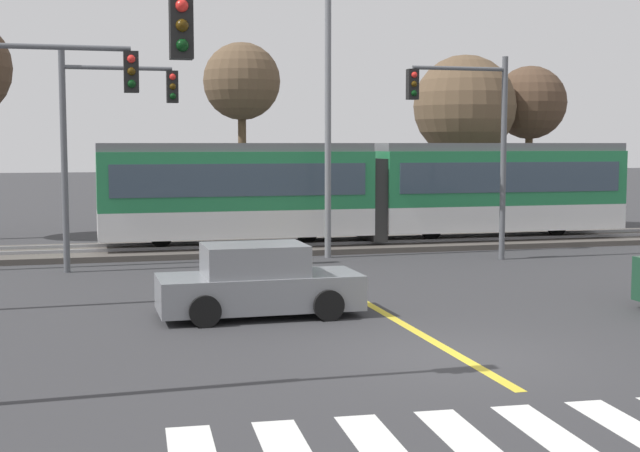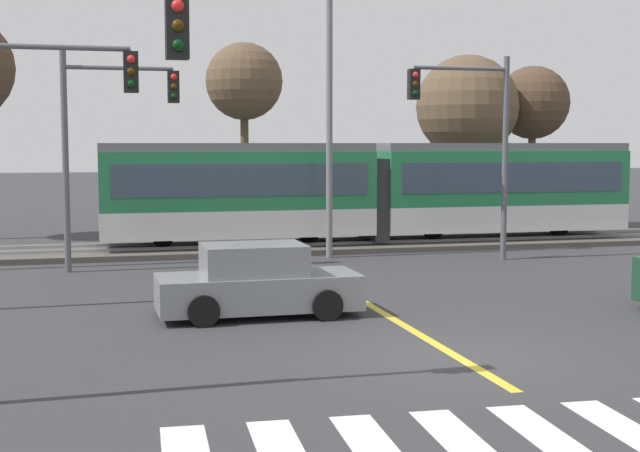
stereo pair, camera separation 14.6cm
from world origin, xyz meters
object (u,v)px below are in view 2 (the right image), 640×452
object	(u,v)px
sedan_crossing	(257,283)
bare_tree_far_east	(533,104)
bare_tree_east	(467,107)
traffic_light_near_left	(11,110)
traffic_light_mid_left	(11,123)
street_lamp_centre	(336,98)
traffic_light_far_left	(103,127)
bare_tree_west	(244,83)
light_rail_tram	(372,188)
traffic_light_far_right	(474,127)

from	to	relation	value
sedan_crossing	bare_tree_far_east	distance (m)	22.55
bare_tree_east	traffic_light_near_left	bearing A→B (deg)	-126.82
traffic_light_mid_left	street_lamp_centre	xyz separation A→B (m)	(9.05, 6.77, 0.96)
traffic_light_far_left	bare_tree_west	xyz separation A→B (m)	(5.47, 9.06, 1.91)
light_rail_tram	street_lamp_centre	distance (m)	4.36
light_rail_tram	bare_tree_far_east	distance (m)	10.55
traffic_light_far_left	traffic_light_far_right	size ratio (longest dim) A/B	1.00
traffic_light_mid_left	bare_tree_east	distance (m)	21.47
traffic_light_far_left	bare_tree_far_east	distance (m)	19.89
traffic_light_far_left	bare_tree_far_east	size ratio (longest dim) A/B	0.91
traffic_light_far_right	street_lamp_centre	distance (m)	4.37
light_rail_tram	bare_tree_far_east	world-z (taller)	bare_tree_far_east
traffic_light_far_left	bare_tree_east	bearing A→B (deg)	29.57
light_rail_tram	bare_tree_far_east	xyz separation A→B (m)	(8.68, 5.06, 3.22)
light_rail_tram	bare_tree_west	world-z (taller)	bare_tree_west
light_rail_tram	traffic_light_near_left	size ratio (longest dim) A/B	3.04
traffic_light_far_left	traffic_light_far_right	distance (m)	10.97
traffic_light_mid_left	bare_tree_east	world-z (taller)	bare_tree_east
sedan_crossing	traffic_light_mid_left	size ratio (longest dim) A/B	0.71
sedan_crossing	traffic_light_near_left	bearing A→B (deg)	-128.87
light_rail_tram	traffic_light_far_right	xyz separation A→B (m)	(1.87, -4.29, 2.05)
traffic_light_far_left	traffic_light_far_right	bearing A→B (deg)	-2.56
bare_tree_far_east	street_lamp_centre	bearing A→B (deg)	-144.71
traffic_light_mid_left	street_lamp_centre	size ratio (longest dim) A/B	0.68
street_lamp_centre	bare_tree_far_east	bearing A→B (deg)	35.29
street_lamp_centre	bare_tree_west	size ratio (longest dim) A/B	1.17
sedan_crossing	traffic_light_far_right	xyz separation A→B (m)	(7.96, 7.07, 3.40)
bare_tree_far_east	sedan_crossing	bearing A→B (deg)	-131.98
sedan_crossing	bare_tree_east	world-z (taller)	bare_tree_east
street_lamp_centre	traffic_light_mid_left	bearing A→B (deg)	-143.19
traffic_light_far_left	traffic_light_far_right	world-z (taller)	traffic_light_far_left
light_rail_tram	bare_tree_west	xyz separation A→B (m)	(-3.61, 5.27, 3.90)
traffic_light_mid_left	bare_tree_far_east	world-z (taller)	bare_tree_far_east
traffic_light_mid_left	street_lamp_centre	distance (m)	11.35
bare_tree_far_east	traffic_light_far_right	bearing A→B (deg)	-126.05
sedan_crossing	traffic_light_far_right	bearing A→B (deg)	41.59
traffic_light_mid_left	traffic_light_far_right	xyz separation A→B (m)	(12.94, 4.99, 0.06)
traffic_light_mid_left	traffic_light_far_right	size ratio (longest dim) A/B	0.96
traffic_light_far_left	bare_tree_west	size ratio (longest dim) A/B	0.83
sedan_crossing	traffic_light_mid_left	distance (m)	6.34
traffic_light_far_right	light_rail_tram	bearing A→B (deg)	113.61
traffic_light_far_right	bare_tree_far_east	xyz separation A→B (m)	(6.81, 9.35, 1.17)
traffic_light_far_left	bare_tree_far_east	world-z (taller)	bare_tree_far_east
light_rail_tram	bare_tree_east	xyz separation A→B (m)	(5.42, 4.43, 3.03)
traffic_light_far_right	traffic_light_near_left	bearing A→B (deg)	-134.67
light_rail_tram	bare_tree_east	bearing A→B (deg)	39.27
bare_tree_west	sedan_crossing	bearing A→B (deg)	-98.47
traffic_light_far_right	bare_tree_west	xyz separation A→B (m)	(-5.49, 9.55, 1.85)
traffic_light_mid_left	street_lamp_centre	world-z (taller)	street_lamp_centre
bare_tree_far_east	traffic_light_mid_left	bearing A→B (deg)	-144.01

